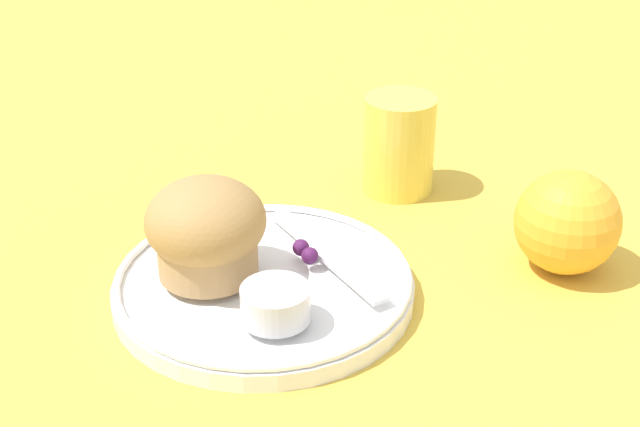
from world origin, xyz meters
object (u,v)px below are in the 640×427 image
orange_fruit (567,222)px  juice_glass (399,144)px  butter_knife (326,253)px  muffin (206,230)px

orange_fruit → juice_glass: size_ratio=0.91×
butter_knife → orange_fruit: 0.19m
butter_knife → juice_glass: juice_glass is taller
butter_knife → orange_fruit: (0.08, 0.17, 0.02)m
juice_glass → muffin: bearing=-71.6°
muffin → orange_fruit: muffin is taller
muffin → orange_fruit: size_ratio=1.08×
muffin → butter_knife: (0.02, 0.09, -0.03)m
orange_fruit → juice_glass: (-0.18, -0.03, 0.00)m
muffin → orange_fruit: bearing=67.7°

